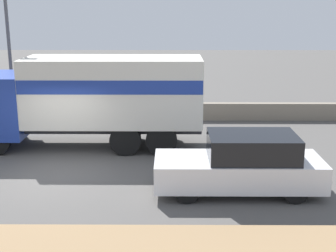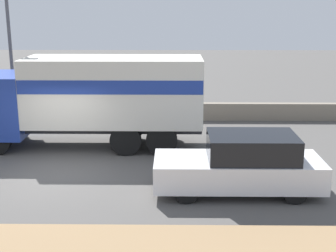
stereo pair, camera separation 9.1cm
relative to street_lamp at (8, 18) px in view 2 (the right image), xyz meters
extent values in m
plane|color=#514F4C|center=(3.20, -6.20, -4.53)|extent=(80.00, 80.00, 0.00)
cube|color=gray|center=(3.20, 0.86, -4.15)|extent=(60.00, 0.35, 0.77)
cylinder|color=#4C4C51|center=(0.00, 0.00, -0.69)|extent=(0.14, 0.14, 7.69)
cube|color=navy|center=(0.70, -3.26, -2.95)|extent=(1.84, 2.38, 2.19)
cube|color=#2D2D33|center=(4.74, -3.26, -3.76)|extent=(6.24, 1.28, 0.25)
cube|color=silver|center=(4.74, -3.26, -2.45)|extent=(6.24, 2.33, 2.36)
cube|color=navy|center=(4.74, -3.26, -2.13)|extent=(6.21, 2.35, 0.47)
cylinder|color=black|center=(0.70, -2.26, -3.99)|extent=(1.08, 0.28, 1.08)
cylinder|color=black|center=(6.46, -4.25, -3.99)|extent=(1.08, 0.28, 1.08)
cylinder|color=black|center=(6.46, -2.26, -3.99)|extent=(1.08, 0.28, 1.08)
cylinder|color=black|center=(5.21, -4.25, -3.99)|extent=(1.08, 0.28, 1.08)
cylinder|color=black|center=(5.21, -2.26, -3.99)|extent=(1.08, 0.28, 1.08)
cube|color=silver|center=(8.64, -7.51, -3.93)|extent=(4.60, 1.76, 0.75)
cube|color=black|center=(9.01, -7.51, -3.21)|extent=(2.39, 1.62, 0.68)
cylinder|color=black|center=(7.21, -8.27, -4.22)|extent=(0.62, 0.20, 0.62)
cylinder|color=black|center=(7.21, -6.75, -4.22)|extent=(0.62, 0.20, 0.62)
cylinder|color=black|center=(10.06, -8.27, -4.22)|extent=(0.62, 0.20, 0.62)
cylinder|color=black|center=(10.06, -6.75, -4.22)|extent=(0.62, 0.20, 0.62)
camera|label=1|loc=(6.79, -19.70, 0.56)|focal=50.00mm
camera|label=2|loc=(6.88, -19.69, 0.56)|focal=50.00mm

